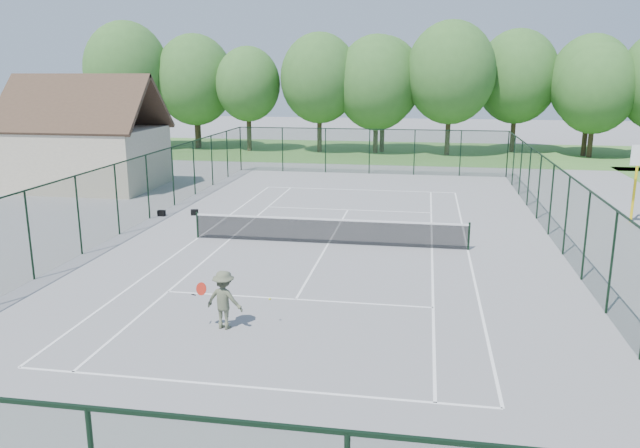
{
  "coord_description": "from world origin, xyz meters",
  "views": [
    {
      "loc": [
        3.7,
        -23.88,
        6.74
      ],
      "look_at": [
        0.0,
        -2.0,
        1.3
      ],
      "focal_mm": 35.0,
      "sensor_mm": 36.0,
      "label": 1
    }
  ],
  "objects": [
    {
      "name": "sports_bag_b",
      "position": [
        -7.16,
        4.01,
        0.14
      ],
      "size": [
        0.4,
        0.31,
        0.27
      ],
      "primitive_type": "cube",
      "rotation": [
        0.0,
        0.0,
        0.29
      ],
      "color": "black",
      "rests_on": "ground"
    },
    {
      "name": "sports_bag_a",
      "position": [
        -8.65,
        3.55,
        0.14
      ],
      "size": [
        0.36,
        0.23,
        0.28
      ],
      "primitive_type": "cube",
      "rotation": [
        0.0,
        0.0,
        -0.05
      ],
      "color": "black",
      "rests_on": "ground"
    },
    {
      "name": "tree_line_far",
      "position": [
        0.0,
        30.0,
        5.99
      ],
      "size": [
        39.4,
        6.4,
        9.7
      ],
      "color": "#3C2E1C",
      "rests_on": "ground"
    },
    {
      "name": "tennis_net",
      "position": [
        0.0,
        0.0,
        0.58
      ],
      "size": [
        11.08,
        0.08,
        1.1
      ],
      "color": "black",
      "rests_on": "ground"
    },
    {
      "name": "tennis_player",
      "position": [
        -1.45,
        -8.83,
        0.81
      ],
      "size": [
        2.04,
        0.82,
        1.61
      ],
      "color": "#545A42",
      "rests_on": "ground"
    },
    {
      "name": "ground",
      "position": [
        0.0,
        0.0,
        0.0
      ],
      "size": [
        140.0,
        140.0,
        0.0
      ],
      "primitive_type": "plane",
      "color": "gray",
      "rests_on": "ground"
    },
    {
      "name": "fence_enclosure",
      "position": [
        0.0,
        0.0,
        1.56
      ],
      "size": [
        18.05,
        36.05,
        3.02
      ],
      "color": "#1B3721",
      "rests_on": "ground"
    },
    {
      "name": "court_lines",
      "position": [
        0.0,
        0.0,
        0.0
      ],
      "size": [
        11.05,
        23.85,
        0.01
      ],
      "color": "white",
      "rests_on": "ground"
    },
    {
      "name": "grass_far",
      "position": [
        0.0,
        30.0,
        0.01
      ],
      "size": [
        80.0,
        16.0,
        0.01
      ],
      "primitive_type": "cube",
      "color": "#4C8236",
      "rests_on": "ground"
    },
    {
      "name": "utility_building",
      "position": [
        -16.0,
        10.0,
        3.12
      ],
      "size": [
        8.6,
        6.27,
        6.63
      ],
      "color": "#C2B69B",
      "rests_on": "ground"
    }
  ]
}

